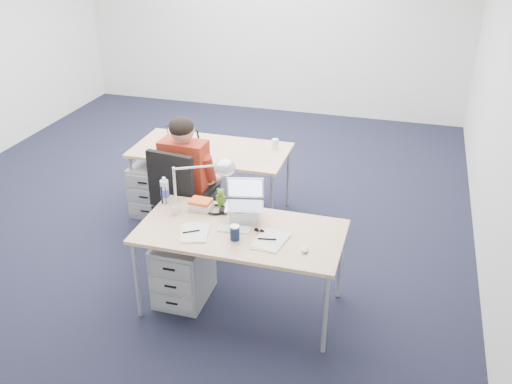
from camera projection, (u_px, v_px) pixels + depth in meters
The scene contains 24 objects.
floor at pixel (187, 208), 6.26m from camera, with size 7.00×7.00×0.00m, color black.
room at pixel (177, 52), 5.48m from camera, with size 6.02×7.02×2.80m.
desk_near at pixel (240, 235), 4.45m from camera, with size 1.60×0.80×0.73m.
desk_far at pixel (211, 153), 5.90m from camera, with size 1.60×0.80×0.73m.
office_chair at pixel (185, 222), 5.38m from camera, with size 0.77×0.77×1.09m.
seated_person at pixel (192, 180), 5.38m from camera, with size 0.43×0.75×1.33m.
drawer_pedestal_near at pixel (183, 269), 4.75m from camera, with size 0.40×0.50×0.55m, color #9D9FA2.
drawer_pedestal_far at pixel (155, 187), 6.11m from camera, with size 0.40×0.50×0.55m, color #9D9FA2.
silver_laptop at pixel (244, 202), 4.51m from camera, with size 0.30×0.24×0.32m, color silver, non-canonical shape.
wireless_keyboard at pixel (234, 229), 4.43m from camera, with size 0.25×0.10×0.01m, color white.
computer_mouse at pixel (305, 249), 4.16m from camera, with size 0.05×0.09×0.03m, color white.
headphones at pixel (215, 209), 4.70m from camera, with size 0.23×0.18×0.04m, color black, non-canonical shape.
can_koozie at pixel (235, 233), 4.28m from camera, with size 0.07×0.07×0.12m, color #131F3C.
water_bottle at pixel (165, 190), 4.79m from camera, with size 0.07×0.07×0.23m, color silver.
bear_figurine at pixel (221, 197), 4.74m from camera, with size 0.09×0.07×0.17m, color #376D1D, non-canonical shape.
book_stack at pixel (201, 205), 4.71m from camera, with size 0.19×0.14×0.08m, color silver.
cordless_phone at pixel (164, 195), 4.78m from camera, with size 0.04×0.03×0.16m, color black.
papers_left at pixel (194, 233), 4.38m from camera, with size 0.20×0.29×0.01m, color #E6F28C.
papers_right at pixel (270, 241), 4.28m from camera, with size 0.21×0.30×0.01m, color #E6F28C.
sunglasses at pixel (259, 231), 4.40m from camera, with size 0.09×0.04×0.02m, color black, non-canonical shape.
desk_lamp at pixel (194, 185), 4.51m from camera, with size 0.49×0.18×0.55m, color silver, non-canonical shape.
dark_laptop at pixel (178, 142), 5.69m from camera, with size 0.36×0.35×0.26m, color black, non-canonical shape.
far_cup at pixel (275, 144), 5.87m from camera, with size 0.07×0.07×0.10m, color white.
far_papers at pixel (187, 144), 5.99m from camera, with size 0.19×0.28×0.01m, color white.
Camera 1 is at (2.25, -5.06, 3.01)m, focal length 40.00 mm.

